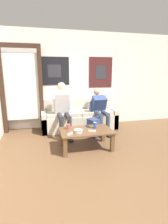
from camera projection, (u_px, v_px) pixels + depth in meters
The scene contains 14 objects.
ground_plane at pixel (127, 191), 2.26m from camera, with size 18.00×18.00×0.00m, color brown.
wall_back at pixel (78, 80), 4.80m from camera, with size 10.00×0.07×2.55m.
door_frame at pixel (22, 84), 4.27m from camera, with size 1.00×0.10×2.15m.
couch at pixel (79, 118), 4.69m from camera, with size 1.97×0.69×0.79m.
coffee_table at pixel (86, 133), 3.45m from camera, with size 1.02×0.63×0.39m.
person_seated_adult at pixel (63, 107), 4.15m from camera, with size 0.47×0.87×1.25m.
person_seated_teen at pixel (100, 109), 4.42m from camera, with size 0.47×0.91×1.07m.
backpack at pixel (95, 128), 4.13m from camera, with size 0.36×0.33×0.43m.
ceramic_bowl at pixel (78, 131), 3.27m from camera, with size 0.16×0.16×0.07m.
pillar_candle at pixel (68, 127), 3.48m from camera, with size 0.08×0.08×0.11m.
drink_can_blue at pixel (95, 125), 3.52m from camera, with size 0.07×0.07×0.12m.
game_controller_near_left at pixel (92, 131), 3.35m from camera, with size 0.15×0.09×0.03m.
game_controller_near_right at pixel (70, 134), 3.20m from camera, with size 0.13×0.13×0.03m.
cell_phone at pixel (88, 126), 3.65m from camera, with size 0.07×0.14×0.01m.
Camera 1 is at (-1.02, -1.78, 1.51)m, focal length 28.00 mm.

